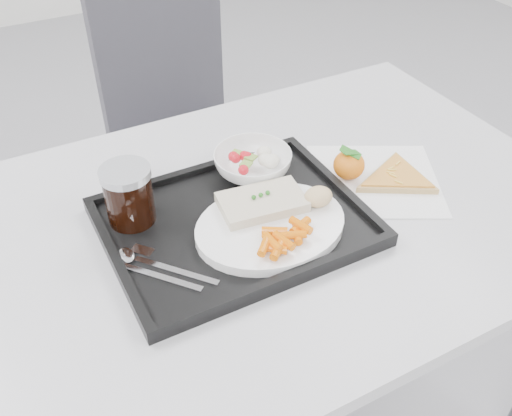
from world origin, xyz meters
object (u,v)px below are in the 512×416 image
(table, at_px, (264,238))
(tray, at_px, (235,223))
(cola_glass, at_px, (129,194))
(tangerine, at_px, (349,165))
(chair, at_px, (180,120))
(salad_bowl, at_px, (253,163))
(dinner_plate, at_px, (270,226))
(pizza_slice, at_px, (397,178))

(table, bearing_deg, tray, -167.85)
(table, height_order, cola_glass, cola_glass)
(cola_glass, relative_size, tangerine, 1.44)
(chair, xyz_separation_m, tray, (-0.17, -0.74, 0.22))
(salad_bowl, bearing_deg, chair, 82.80)
(tangerine, bearing_deg, table, -177.33)
(table, relative_size, dinner_plate, 4.44)
(chair, height_order, dinner_plate, chair)
(table, relative_size, pizza_slice, 6.03)
(table, height_order, tangerine, tangerine)
(tray, bearing_deg, cola_glass, 150.24)
(chair, xyz_separation_m, cola_glass, (-0.33, -0.65, 0.28))
(chair, bearing_deg, tangerine, -83.05)
(chair, relative_size, cola_glass, 8.61)
(tangerine, height_order, pizza_slice, tangerine)
(tray, height_order, pizza_slice, tray)
(table, height_order, pizza_slice, pizza_slice)
(dinner_plate, relative_size, pizza_slice, 1.36)
(tray, height_order, cola_glass, cola_glass)
(tray, relative_size, dinner_plate, 1.67)
(chair, distance_m, salad_bowl, 0.68)
(chair, height_order, cola_glass, chair)
(chair, relative_size, tray, 2.07)
(salad_bowl, relative_size, cola_glass, 1.41)
(tangerine, bearing_deg, pizza_slice, -32.66)
(dinner_plate, bearing_deg, tangerine, 19.15)
(tangerine, bearing_deg, dinner_plate, -160.85)
(tray, distance_m, dinner_plate, 0.07)
(tangerine, distance_m, pizza_slice, 0.10)
(cola_glass, bearing_deg, tray, -29.76)
(dinner_plate, bearing_deg, table, 69.56)
(table, distance_m, tray, 0.10)
(salad_bowl, bearing_deg, tangerine, -28.03)
(tray, xyz_separation_m, salad_bowl, (0.10, 0.11, 0.03))
(table, distance_m, dinner_plate, 0.12)
(pizza_slice, bearing_deg, salad_bowl, 150.40)
(pizza_slice, bearing_deg, tangerine, 147.34)
(tangerine, bearing_deg, cola_glass, 170.98)
(tray, bearing_deg, dinner_plate, -49.53)
(salad_bowl, bearing_deg, cola_glass, -175.07)
(dinner_plate, bearing_deg, chair, 80.63)
(dinner_plate, distance_m, cola_glass, 0.25)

